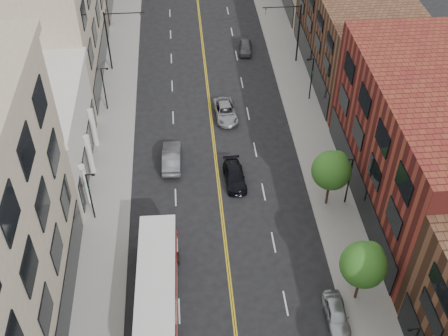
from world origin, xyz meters
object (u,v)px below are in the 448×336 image
object	(u,v)px
car_parked_far	(336,314)
car_lane_a	(235,176)
car_lane_behind	(172,157)
car_lane_c	(245,47)
city_bus	(157,293)
car_lane_b	(225,112)

from	to	relation	value
car_parked_far	car_lane_a	bearing A→B (deg)	111.84
car_lane_behind	car_lane_a	bearing A→B (deg)	154.21
car_parked_far	car_lane_c	size ratio (longest dim) A/B	1.05
car_lane_behind	car_parked_far	bearing A→B (deg)	124.35
car_lane_behind	car_lane_c	world-z (taller)	car_lane_behind
city_bus	car_lane_b	world-z (taller)	city_bus
city_bus	car_parked_far	size ratio (longest dim) A/B	3.29
car_lane_behind	car_lane_c	xyz separation A→B (m)	(9.42, 20.23, -0.16)
car_lane_b	city_bus	bearing A→B (deg)	-111.44
car_parked_far	car_lane_b	world-z (taller)	car_lane_b
car_lane_a	car_lane_c	bearing A→B (deg)	77.73
car_lane_a	car_lane_b	distance (m)	10.05
city_bus	car_lane_c	xyz separation A→B (m)	(10.68, 36.53, -1.29)
car_parked_far	car_lane_c	bearing A→B (deg)	94.04
city_bus	car_parked_far	xyz separation A→B (m)	(12.90, -2.01, -1.26)
car_lane_b	car_parked_far	bearing A→B (deg)	-81.64
city_bus	car_lane_c	distance (m)	38.08
car_lane_b	car_lane_c	world-z (taller)	car_lane_b
car_parked_far	car_lane_c	distance (m)	38.60
car_lane_c	car_lane_behind	bearing A→B (deg)	-108.82
car_lane_b	car_lane_behind	bearing A→B (deg)	-134.03
city_bus	car_parked_far	bearing A→B (deg)	-7.53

